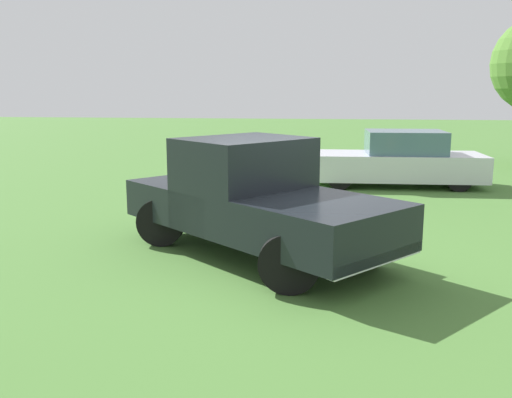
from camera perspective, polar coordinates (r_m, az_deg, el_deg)
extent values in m
plane|color=#477533|center=(8.79, 2.93, -5.81)|extent=(80.00, 80.00, 0.00)
cylinder|color=black|center=(8.28, 10.94, -4.24)|extent=(0.79, 0.22, 0.79)
cylinder|color=black|center=(7.16, 3.38, -6.50)|extent=(0.79, 0.22, 0.79)
cylinder|color=black|center=(10.29, -2.34, -1.02)|extent=(0.79, 0.22, 0.79)
cylinder|color=black|center=(9.42, -9.58, -2.32)|extent=(0.79, 0.22, 0.79)
cube|color=black|center=(7.67, 6.98, -2.73)|extent=(2.61, 2.61, 0.64)
cube|color=black|center=(8.76, -1.22, 1.63)|extent=(2.33, 2.36, 1.40)
cube|color=slate|center=(8.70, -1.23, 4.49)|extent=(2.07, 2.11, 0.48)
cube|color=black|center=(9.55, -4.85, -0.05)|extent=(2.89, 2.86, 0.60)
cube|color=silver|center=(7.22, 12.16, -5.93)|extent=(1.26, 1.40, 0.16)
cylinder|color=black|center=(14.60, 8.48, 2.20)|extent=(0.64, 0.20, 0.64)
cylinder|color=black|center=(16.03, 8.21, 3.00)|extent=(0.64, 0.20, 0.64)
cylinder|color=black|center=(15.07, 19.87, 1.93)|extent=(0.64, 0.20, 0.64)
cylinder|color=black|center=(16.46, 18.63, 2.74)|extent=(0.64, 0.20, 0.64)
cube|color=silver|center=(15.44, 13.90, 3.24)|extent=(4.56, 1.82, 0.68)
cube|color=slate|center=(15.41, 14.84, 5.58)|extent=(2.02, 1.55, 0.60)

